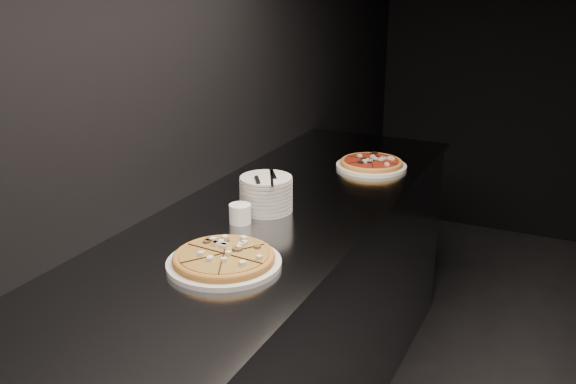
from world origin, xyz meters
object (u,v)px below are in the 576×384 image
at_px(pizza_mushroom, 224,259).
at_px(ramekin, 240,213).
at_px(counter, 274,323).
at_px(cutlery, 266,178).
at_px(pizza_tomato, 371,164).
at_px(plate_stack, 266,194).

distance_m(pizza_mushroom, ramekin, 0.34).
xyz_separation_m(counter, ramekin, (-0.05, -0.15, 0.49)).
xyz_separation_m(pizza_mushroom, ramekin, (-0.12, 0.31, 0.01)).
height_order(pizza_mushroom, cutlery, cutlery).
xyz_separation_m(pizza_tomato, ramekin, (-0.20, -0.81, 0.02)).
bearing_deg(ramekin, pizza_mushroom, -68.46).
height_order(counter, ramekin, ramekin).
distance_m(plate_stack, cutlery, 0.07).
height_order(pizza_mushroom, ramekin, ramekin).
bearing_deg(pizza_tomato, pizza_mushroom, -93.89).
height_order(pizza_tomato, plate_stack, plate_stack).
xyz_separation_m(counter, pizza_tomato, (0.15, 0.66, 0.48)).
xyz_separation_m(plate_stack, cutlery, (0.01, -0.01, 0.07)).
bearing_deg(pizza_tomato, plate_stack, -104.88).
distance_m(counter, pizza_mushroom, 0.67).
bearing_deg(pizza_mushroom, counter, 98.83).
relative_size(counter, pizza_tomato, 7.89).
bearing_deg(cutlery, plate_stack, 83.11).
bearing_deg(counter, plate_stack, -177.46).
bearing_deg(pizza_tomato, ramekin, -103.96).
xyz_separation_m(pizza_mushroom, cutlery, (-0.09, 0.45, 0.11)).
relative_size(counter, pizza_mushroom, 7.18).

